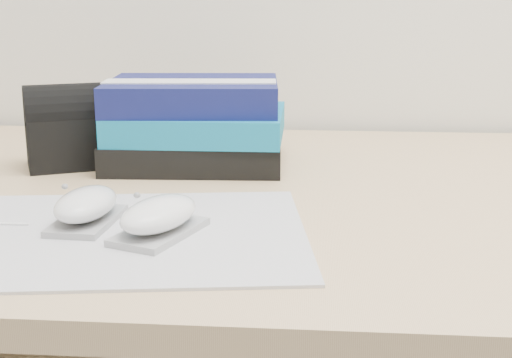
# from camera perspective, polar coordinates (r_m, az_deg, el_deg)

# --- Properties ---
(desk) EXTENTS (1.60, 0.80, 0.73)m
(desk) POSITION_cam_1_polar(r_m,az_deg,el_deg) (1.07, 5.40, -12.09)
(desk) COLOR tan
(desk) RESTS_ON ground
(mousepad) EXTENTS (0.42, 0.34, 0.00)m
(mousepad) POSITION_cam_1_polar(r_m,az_deg,el_deg) (0.75, -10.58, -4.34)
(mousepad) COLOR #9C9BA4
(mousepad) RESTS_ON desk
(mouse_rear) EXTENTS (0.06, 0.11, 0.04)m
(mouse_rear) POSITION_cam_1_polar(r_m,az_deg,el_deg) (0.78, -13.43, -2.18)
(mouse_rear) COLOR #97979A
(mouse_rear) RESTS_ON mousepad
(mouse_front) EXTENTS (0.09, 0.12, 0.05)m
(mouse_front) POSITION_cam_1_polar(r_m,az_deg,el_deg) (0.73, -7.76, -3.03)
(mouse_front) COLOR #9F9FA2
(mouse_front) RESTS_ON mousepad
(book_stack) EXTENTS (0.26, 0.21, 0.12)m
(book_stack) POSITION_cam_1_polar(r_m,az_deg,el_deg) (1.04, -4.85, 4.50)
(book_stack) COLOR black
(book_stack) RESTS_ON desk
(pouch) EXTENTS (0.15, 0.13, 0.12)m
(pouch) POSITION_cam_1_polar(r_m,az_deg,el_deg) (1.06, -14.47, 4.09)
(pouch) COLOR black
(pouch) RESTS_ON desk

